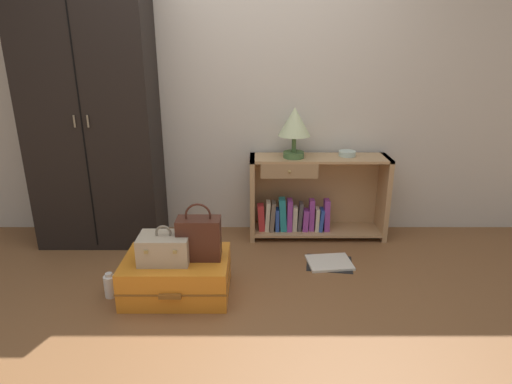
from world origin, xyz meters
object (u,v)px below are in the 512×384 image
bowl (347,154)px  handbag (199,238)px  open_book_on_floor (329,263)px  wardrobe (92,116)px  suitcase_large (177,276)px  bottle (110,286)px  train_case (165,248)px  bookshelf (311,199)px  table_lamp (295,125)px

bowl → handbag: bowl is taller
open_book_on_floor → wardrobe: bearing=166.3°
bowl → suitcase_large: bearing=-143.4°
handbag → bottle: 0.69m
handbag → suitcase_large: bearing=-177.8°
open_book_on_floor → bottle: bearing=-163.6°
suitcase_large → train_case: train_case is taller
wardrobe → bookshelf: bearing=2.5°
bowl → suitcase_large: size_ratio=0.20×
wardrobe → bowl: bearing=2.6°
wardrobe → handbag: wardrobe is taller
table_lamp → suitcase_large: (-0.84, -0.91, -0.86)m
suitcase_large → train_case: size_ratio=2.16×
wardrobe → train_case: size_ratio=6.55×
bowl → train_case: bowl is taller
handbag → bottle: bearing=-175.5°
train_case → suitcase_large: bearing=32.8°
handbag → wardrobe: bearing=137.0°
table_lamp → bowl: size_ratio=2.93×
bottle → open_book_on_floor: bottle is taller
bowl → train_case: bearing=-143.6°
open_book_on_floor → table_lamp: bearing=117.4°
train_case → handbag: 0.23m
train_case → open_book_on_floor: train_case is taller
open_book_on_floor → handbag: bearing=-156.6°
suitcase_large → open_book_on_floor: size_ratio=1.83×
bookshelf → table_lamp: table_lamp is taller
bookshelf → train_case: bookshelf is taller
suitcase_large → train_case: (-0.06, -0.04, 0.23)m
wardrobe → open_book_on_floor: size_ratio=5.56×
wardrobe → suitcase_large: (0.76, -0.87, -0.93)m
wardrobe → table_lamp: (1.60, 0.04, -0.07)m
bookshelf → bowl: 0.49m
handbag → bottle: (-0.60, -0.05, -0.33)m
handbag → bookshelf: bearing=47.9°
wardrobe → suitcase_large: 1.48m
bowl → suitcase_large: bowl is taller
bookshelf → bottle: bookshelf is taller
bookshelf → open_book_on_floor: size_ratio=3.04×
bookshelf → suitcase_large: bearing=-136.8°
bowl → open_book_on_floor: (-0.20, -0.55, -0.73)m
table_lamp → bottle: 1.84m
bowl → open_book_on_floor: size_ratio=0.37×
suitcase_large → open_book_on_floor: (1.10, 0.41, -0.12)m
table_lamp → wardrobe: bearing=-178.6°
bowl → train_case: 1.72m
wardrobe → bowl: wardrobe is taller
handbag → open_book_on_floor: handbag is taller
wardrobe → handbag: 1.42m
wardrobe → suitcase_large: bearing=-48.6°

